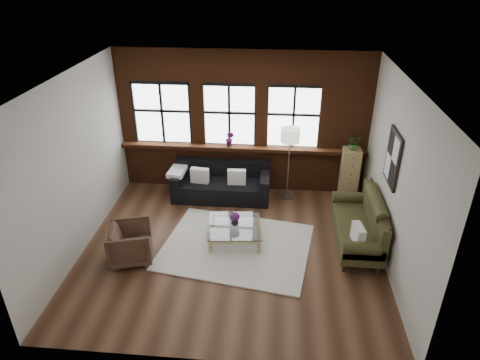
# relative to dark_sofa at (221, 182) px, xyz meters

# --- Properties ---
(floor) EXTENTS (5.50, 5.50, 0.00)m
(floor) POSITION_rel_dark_sofa_xyz_m (0.44, -1.90, -0.39)
(floor) COLOR #3F2517
(floor) RESTS_ON ground
(ceiling) EXTENTS (5.50, 5.50, 0.00)m
(ceiling) POSITION_rel_dark_sofa_xyz_m (0.44, -1.90, 2.81)
(ceiling) COLOR white
(ceiling) RESTS_ON ground
(wall_back) EXTENTS (5.50, 0.00, 5.50)m
(wall_back) POSITION_rel_dark_sofa_xyz_m (0.44, 0.60, 1.21)
(wall_back) COLOR beige
(wall_back) RESTS_ON ground
(wall_front) EXTENTS (5.50, 0.00, 5.50)m
(wall_front) POSITION_rel_dark_sofa_xyz_m (0.44, -4.40, 1.21)
(wall_front) COLOR beige
(wall_front) RESTS_ON ground
(wall_left) EXTENTS (0.00, 5.00, 5.00)m
(wall_left) POSITION_rel_dark_sofa_xyz_m (-2.31, -1.90, 1.21)
(wall_left) COLOR beige
(wall_left) RESTS_ON ground
(wall_right) EXTENTS (0.00, 5.00, 5.00)m
(wall_right) POSITION_rel_dark_sofa_xyz_m (3.19, -1.90, 1.21)
(wall_right) COLOR beige
(wall_right) RESTS_ON ground
(brick_backwall) EXTENTS (5.50, 0.12, 3.20)m
(brick_backwall) POSITION_rel_dark_sofa_xyz_m (0.44, 0.54, 1.21)
(brick_backwall) COLOR #542813
(brick_backwall) RESTS_ON floor
(sill_ledge) EXTENTS (5.50, 0.30, 0.08)m
(sill_ledge) POSITION_rel_dark_sofa_xyz_m (0.44, 0.45, 0.65)
(sill_ledge) COLOR #542813
(sill_ledge) RESTS_ON brick_backwall
(window_left) EXTENTS (1.38, 0.10, 1.50)m
(window_left) POSITION_rel_dark_sofa_xyz_m (-1.36, 0.55, 1.36)
(window_left) COLOR black
(window_left) RESTS_ON brick_backwall
(window_mid) EXTENTS (1.38, 0.10, 1.50)m
(window_mid) POSITION_rel_dark_sofa_xyz_m (0.14, 0.55, 1.36)
(window_mid) COLOR black
(window_mid) RESTS_ON brick_backwall
(window_right) EXTENTS (1.38, 0.10, 1.50)m
(window_right) POSITION_rel_dark_sofa_xyz_m (1.54, 0.55, 1.36)
(window_right) COLOR black
(window_right) RESTS_ON brick_backwall
(wall_poster) EXTENTS (0.05, 0.74, 0.94)m
(wall_poster) POSITION_rel_dark_sofa_xyz_m (3.16, -1.60, 1.46)
(wall_poster) COLOR black
(wall_poster) RESTS_ON wall_right
(shag_rug) EXTENTS (2.99, 2.52, 0.03)m
(shag_rug) POSITION_rel_dark_sofa_xyz_m (0.52, -1.84, -0.37)
(shag_rug) COLOR beige
(shag_rug) RESTS_ON floor
(dark_sofa) EXTENTS (2.15, 0.87, 0.78)m
(dark_sofa) POSITION_rel_dark_sofa_xyz_m (0.00, 0.00, 0.00)
(dark_sofa) COLOR black
(dark_sofa) RESTS_ON floor
(pillow_a) EXTENTS (0.41, 0.19, 0.34)m
(pillow_a) POSITION_rel_dark_sofa_xyz_m (-0.46, -0.10, 0.19)
(pillow_a) COLOR white
(pillow_a) RESTS_ON dark_sofa
(pillow_b) EXTENTS (0.40, 0.15, 0.34)m
(pillow_b) POSITION_rel_dark_sofa_xyz_m (0.36, -0.10, 0.19)
(pillow_b) COLOR white
(pillow_b) RESTS_ON dark_sofa
(vintage_settee) EXTENTS (0.85, 1.92, 1.02)m
(vintage_settee) POSITION_rel_dark_sofa_xyz_m (2.74, -1.53, 0.12)
(vintage_settee) COLOR #323117
(vintage_settee) RESTS_ON floor
(pillow_settee) EXTENTS (0.20, 0.40, 0.34)m
(pillow_settee) POSITION_rel_dark_sofa_xyz_m (2.66, -2.11, 0.23)
(pillow_settee) COLOR white
(pillow_settee) RESTS_ON vintage_settee
(armchair) EXTENTS (0.93, 0.92, 0.69)m
(armchair) POSITION_rel_dark_sofa_xyz_m (-1.33, -2.35, -0.04)
(armchair) COLOR #422D21
(armchair) RESTS_ON floor
(coffee_table) EXTENTS (1.09, 1.09, 0.34)m
(coffee_table) POSITION_rel_dark_sofa_xyz_m (0.47, -1.59, -0.23)
(coffee_table) COLOR tan
(coffee_table) RESTS_ON shag_rug
(vase) EXTENTS (0.17, 0.17, 0.15)m
(vase) POSITION_rel_dark_sofa_xyz_m (0.47, -1.59, 0.01)
(vase) COLOR #B2B2B2
(vase) RESTS_ON coffee_table
(flowers) EXTENTS (0.18, 0.18, 0.18)m
(flowers) POSITION_rel_dark_sofa_xyz_m (0.47, -1.59, 0.13)
(flowers) COLOR #57205F
(flowers) RESTS_ON vase
(drawer_chest) EXTENTS (0.38, 0.38, 1.22)m
(drawer_chest) POSITION_rel_dark_sofa_xyz_m (2.81, 0.16, 0.22)
(drawer_chest) COLOR tan
(drawer_chest) RESTS_ON floor
(potted_plant_top) EXTENTS (0.36, 0.33, 0.33)m
(potted_plant_top) POSITION_rel_dark_sofa_xyz_m (2.81, 0.16, 1.00)
(potted_plant_top) COLOR #2D5923
(potted_plant_top) RESTS_ON drawer_chest
(floor_lamp) EXTENTS (0.40, 0.40, 1.82)m
(floor_lamp) POSITION_rel_dark_sofa_xyz_m (1.47, 0.10, 0.52)
(floor_lamp) COLOR #A5A5A8
(floor_lamp) RESTS_ON floor
(sill_plant) EXTENTS (0.24, 0.22, 0.36)m
(sill_plant) POSITION_rel_dark_sofa_xyz_m (0.15, 0.42, 0.87)
(sill_plant) COLOR #57205F
(sill_plant) RESTS_ON sill_ledge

